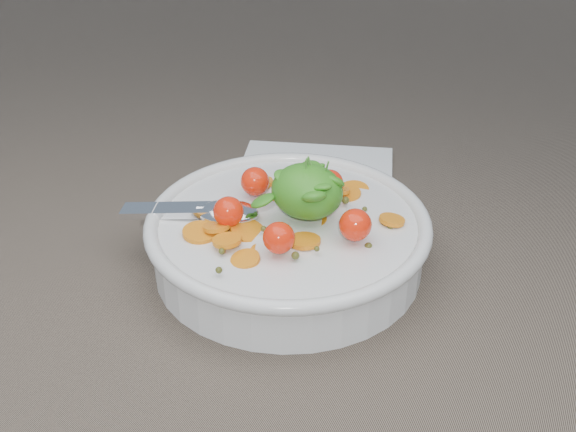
% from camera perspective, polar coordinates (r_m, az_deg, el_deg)
% --- Properties ---
extents(ground, '(6.00, 6.00, 0.00)m').
position_cam_1_polar(ground, '(0.64, -1.77, -3.73)').
color(ground, '#6B5C4C').
rests_on(ground, ground).
extents(bowl, '(0.26, 0.24, 0.10)m').
position_cam_1_polar(bowl, '(0.62, 0.01, -1.67)').
color(bowl, silver).
rests_on(bowl, ground).
extents(napkin, '(0.20, 0.19, 0.01)m').
position_cam_1_polar(napkin, '(0.77, 2.11, 3.15)').
color(napkin, white).
rests_on(napkin, ground).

